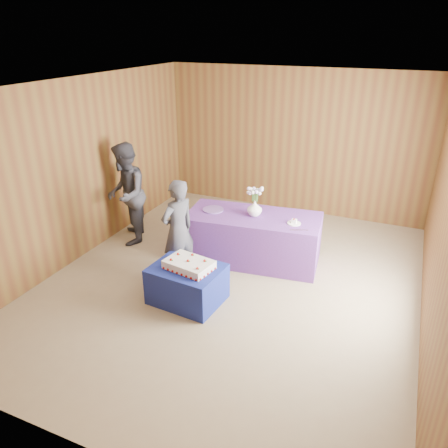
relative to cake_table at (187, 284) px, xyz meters
The scene contains 13 objects.
ground 0.79m from the cake_table, 60.55° to the left, with size 6.00×6.00×0.00m, color gray.
room_shell 1.72m from the cake_table, 60.55° to the left, with size 5.04×6.04×2.72m.
cake_table is the anchor object (origin of this frame).
serving_table 1.46m from the cake_table, 73.81° to the left, with size 2.00×0.90×0.75m, color #663694.
sheet_cake 0.31m from the cake_table, ahead, with size 0.68×0.52×0.14m.
vase 1.59m from the cake_table, 73.47° to the left, with size 0.22×0.22×0.23m, color white.
flower_spray 1.71m from the cake_table, 73.47° to the left, with size 0.25×0.25×0.19m.
platter 1.45m from the cake_table, 100.06° to the left, with size 0.32×0.32×0.02m, color #704F9E.
plate 1.78m from the cake_table, 52.23° to the left, with size 0.20×0.20×0.01m, color white.
cake_slice 1.79m from the cake_table, 52.21° to the left, with size 0.07×0.06×0.08m.
knife 1.72m from the cake_table, 44.87° to the left, with size 0.26×0.02×0.00m, color silver.
guest_left 0.80m from the cake_table, 128.07° to the left, with size 0.54×0.35×1.48m, color #3C3E47.
guest_right 2.18m from the cake_table, 145.56° to the left, with size 0.82×0.64×1.69m, color #32333C.
Camera 1 is at (2.03, -4.95, 3.34)m, focal length 35.00 mm.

